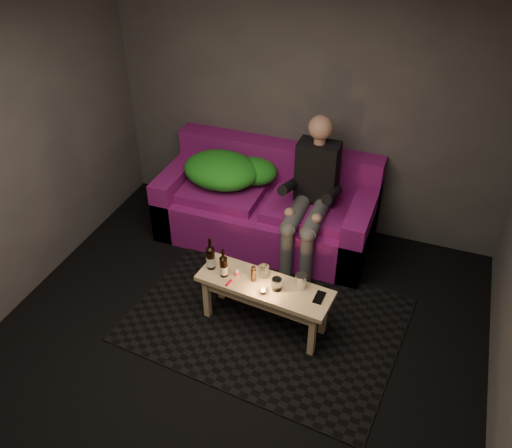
{
  "coord_description": "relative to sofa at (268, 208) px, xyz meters",
  "views": [
    {
      "loc": [
        1.25,
        -2.51,
        3.47
      ],
      "look_at": [
        -0.19,
        1.33,
        0.48
      ],
      "focal_mm": 38.0,
      "sensor_mm": 36.0,
      "label": 1
    }
  ],
  "objects": [
    {
      "name": "smartphone",
      "position": [
        0.87,
        -1.23,
        0.13
      ],
      "size": [
        0.08,
        0.15,
        0.01
      ],
      "primitive_type": "cube",
      "rotation": [
        0.0,
        0.0,
        -0.05
      ],
      "color": "black",
      "rests_on": "coffee_table"
    },
    {
      "name": "steel_cup",
      "position": [
        0.69,
        -1.16,
        0.19
      ],
      "size": [
        0.1,
        0.1,
        0.12
      ],
      "primitive_type": "cylinder",
      "rotation": [
        0.0,
        0.0,
        0.1
      ],
      "color": "silver",
      "rests_on": "coffee_table"
    },
    {
      "name": "beer_bottle_a",
      "position": [
        -0.09,
        -1.2,
        0.24
      ],
      "size": [
        0.08,
        0.08,
        0.3
      ],
      "color": "black",
      "rests_on": "coffee_table"
    },
    {
      "name": "tumbler_front",
      "position": [
        0.52,
        -1.25,
        0.18
      ],
      "size": [
        0.09,
        0.09,
        0.11
      ],
      "primitive_type": "cylinder",
      "rotation": [
        0.0,
        0.0,
        0.06
      ],
      "color": "white",
      "rests_on": "coffee_table"
    },
    {
      "name": "person",
      "position": [
        0.49,
        -0.17,
        0.41
      ],
      "size": [
        0.39,
        0.89,
        1.43
      ],
      "color": "black",
      "rests_on": "sofa"
    },
    {
      "name": "room",
      "position": [
        0.25,
        -1.35,
        1.31
      ],
      "size": [
        4.5,
        4.5,
        4.5
      ],
      "color": "silver",
      "rests_on": "ground"
    },
    {
      "name": "sofa",
      "position": [
        0.0,
        0.0,
        0.0
      ],
      "size": [
        2.14,
        0.96,
        0.92
      ],
      "color": "#670D66",
      "rests_on": "floor"
    },
    {
      "name": "red_lighter",
      "position": [
        0.13,
        -1.33,
        0.14
      ],
      "size": [
        0.04,
        0.08,
        0.01
      ],
      "primitive_type": "cube",
      "rotation": [
        0.0,
        0.0,
        -0.17
      ],
      "color": "red",
      "rests_on": "coffee_table"
    },
    {
      "name": "coffee_table",
      "position": [
        0.41,
        -1.23,
        0.05
      ],
      "size": [
        1.16,
        0.47,
        0.46
      ],
      "rotation": [
        0.0,
        0.0,
        -0.1
      ],
      "color": "#EAC389",
      "rests_on": "rug"
    },
    {
      "name": "tealight",
      "position": [
        0.43,
        -1.34,
        0.15
      ],
      "size": [
        0.05,
        0.05,
        0.04
      ],
      "color": "white",
      "rests_on": "coffee_table"
    },
    {
      "name": "pepper_mill",
      "position": [
        0.31,
        -1.22,
        0.19
      ],
      "size": [
        0.05,
        0.05,
        0.11
      ],
      "primitive_type": "cylinder",
      "rotation": [
        0.0,
        0.0,
        -0.24
      ],
      "color": "black",
      "rests_on": "coffee_table"
    },
    {
      "name": "salt_shaker",
      "position": [
        0.16,
        -1.22,
        0.17
      ],
      "size": [
        0.04,
        0.04,
        0.08
      ],
      "primitive_type": "cylinder",
      "rotation": [
        0.0,
        0.0,
        0.07
      ],
      "color": "silver",
      "rests_on": "coffee_table"
    },
    {
      "name": "rug",
      "position": [
        0.41,
        -1.18,
        -0.33
      ],
      "size": [
        2.42,
        1.86,
        0.01
      ],
      "primitive_type": "cube",
      "rotation": [
        0.0,
        0.0,
        -0.1
      ],
      "color": "black",
      "rests_on": "floor"
    },
    {
      "name": "green_blanket",
      "position": [
        -0.44,
        -0.01,
        0.36
      ],
      "size": [
        0.94,
        0.64,
        0.32
      ],
      "color": "green",
      "rests_on": "sofa"
    },
    {
      "name": "floor",
      "position": [
        0.25,
        -1.82,
        -0.33
      ],
      "size": [
        4.5,
        4.5,
        0.0
      ],
      "primitive_type": "plane",
      "color": "black",
      "rests_on": "ground"
    },
    {
      "name": "beer_bottle_b",
      "position": [
        0.05,
        -1.25,
        0.23
      ],
      "size": [
        0.07,
        0.07,
        0.27
      ],
      "color": "black",
      "rests_on": "coffee_table"
    },
    {
      "name": "tumbler_back",
      "position": [
        0.37,
        -1.14,
        0.18
      ],
      "size": [
        0.11,
        0.11,
        0.1
      ],
      "primitive_type": "cylinder",
      "rotation": [
        0.0,
        0.0,
        0.37
      ],
      "color": "white",
      "rests_on": "coffee_table"
    }
  ]
}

